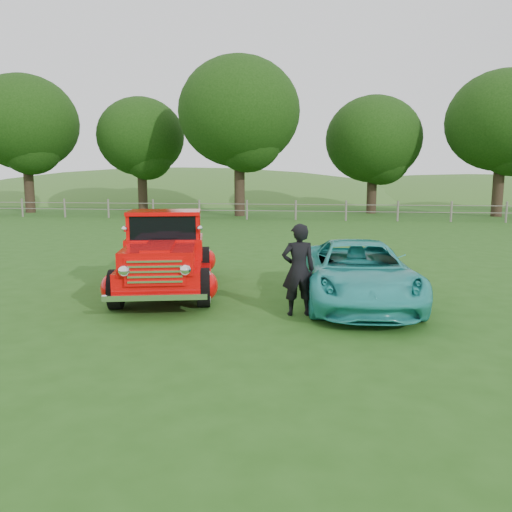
# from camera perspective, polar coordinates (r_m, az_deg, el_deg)

# --- Properties ---
(ground) EXTENTS (140.00, 140.00, 0.00)m
(ground) POSITION_cam_1_polar(r_m,az_deg,el_deg) (8.85, -5.78, -7.33)
(ground) COLOR #234F15
(ground) RESTS_ON ground
(distant_hills) EXTENTS (116.00, 60.00, 18.00)m
(distant_hills) POSITION_cam_1_polar(r_m,az_deg,el_deg) (68.34, 3.32, 2.87)
(distant_hills) COLOR #366123
(distant_hills) RESTS_ON ground
(fence_line) EXTENTS (48.00, 0.12, 1.20)m
(fence_line) POSITION_cam_1_polar(r_m,az_deg,el_deg) (30.37, 4.55, 5.25)
(fence_line) COLOR slate
(fence_line) RESTS_ON ground
(tree_far_west) EXTENTS (7.60, 7.60, 9.93)m
(tree_far_west) POSITION_cam_1_polar(r_m,az_deg,el_deg) (40.97, -24.92, 13.62)
(tree_far_west) COLOR black
(tree_far_west) RESTS_ON ground
(tree_mid_west) EXTENTS (6.40, 6.40, 8.46)m
(tree_mid_west) POSITION_cam_1_polar(r_m,az_deg,el_deg) (39.02, -13.03, 13.10)
(tree_mid_west) COLOR black
(tree_mid_west) RESTS_ON ground
(tree_near_west) EXTENTS (8.00, 8.00, 10.42)m
(tree_near_west) POSITION_cam_1_polar(r_m,az_deg,el_deg) (34.07, -1.94, 16.09)
(tree_near_west) COLOR black
(tree_near_west) RESTS_ON ground
(tree_near_east) EXTENTS (6.80, 6.80, 8.33)m
(tree_near_east) POSITION_cam_1_polar(r_m,az_deg,el_deg) (37.45, 13.28, 12.82)
(tree_near_east) COLOR black
(tree_near_east) RESTS_ON ground
(tree_mid_east) EXTENTS (7.20, 7.20, 9.44)m
(tree_mid_east) POSITION_cam_1_polar(r_m,az_deg,el_deg) (37.06, 26.38, 13.64)
(tree_mid_east) COLOR black
(tree_mid_east) RESTS_ON ground
(red_pickup) EXTENTS (3.08, 5.26, 1.78)m
(red_pickup) POSITION_cam_1_polar(r_m,az_deg,el_deg) (11.15, -10.23, 0.10)
(red_pickup) COLOR black
(red_pickup) RESTS_ON ground
(teal_sedan) EXTENTS (2.39, 4.57, 1.23)m
(teal_sedan) POSITION_cam_1_polar(r_m,az_deg,el_deg) (10.12, 11.62, -1.86)
(teal_sedan) COLOR teal
(teal_sedan) RESTS_ON ground
(man) EXTENTS (0.69, 0.54, 1.67)m
(man) POSITION_cam_1_polar(r_m,az_deg,el_deg) (9.00, 4.87, -1.57)
(man) COLOR black
(man) RESTS_ON ground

